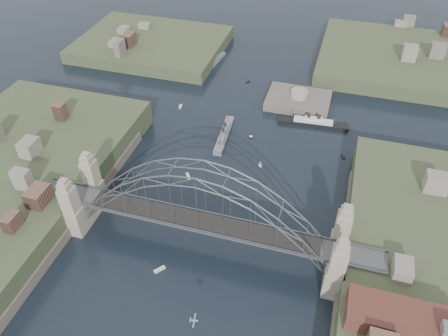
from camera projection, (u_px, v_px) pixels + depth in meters
ground at (203, 244)px, 108.17m from camera, size 500.00×500.00×0.00m
bridge at (202, 210)px, 100.10m from camera, size 84.00×13.80×24.60m
shore_west at (3, 193)px, 119.22m from camera, size 50.50×90.00×12.00m
headland_nw at (152, 49)px, 188.52m from camera, size 60.00×45.00×9.00m
headland_ne at (408, 65)px, 176.63m from camera, size 70.00×55.00×9.50m
fort_island at (298, 105)px, 156.54m from camera, size 22.00×16.00×9.40m
wharf_shed at (401, 319)px, 82.01m from camera, size 20.00×8.00×4.00m
naval_cruiser_near at (224, 134)px, 141.02m from camera, size 4.21×20.30×6.05m
naval_cruiser_far at (216, 60)px, 180.03m from camera, size 3.81×15.04×5.03m
ocean_liner at (313, 123)px, 145.90m from camera, size 23.49×4.78×5.73m
aeroplane at (193, 320)px, 84.57m from camera, size 1.70×3.09×0.45m
small_boat_a at (188, 175)px, 126.52m from camera, size 2.36×2.83×2.38m
small_boat_b at (260, 164)px, 129.82m from camera, size 1.53×1.62×2.38m
small_boat_c at (160, 269)px, 102.35m from camera, size 2.48×2.74×0.45m
small_boat_d at (343, 157)px, 133.73m from camera, size 1.37×2.17×0.45m
small_boat_e at (181, 106)px, 154.60m from camera, size 1.53×3.18×1.43m
small_boat_f at (251, 137)px, 141.03m from camera, size 1.91×1.13×1.43m
small_boat_h at (248, 81)px, 168.05m from camera, size 1.21×2.26×0.45m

